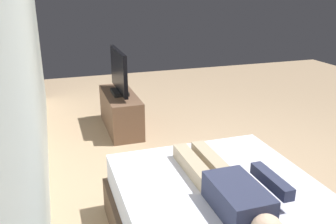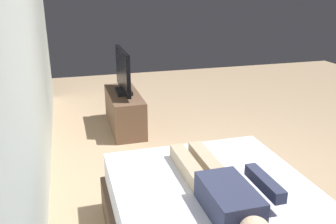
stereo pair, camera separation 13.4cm
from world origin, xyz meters
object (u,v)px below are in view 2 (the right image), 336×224
(person, at_px, (222,190))
(tv, at_px, (123,73))
(tv_stand, at_px, (125,111))
(remote, at_px, (264,179))

(person, xyz_separation_m, tv, (2.77, 0.19, 0.16))
(tv_stand, relative_size, tv, 1.25)
(tv_stand, distance_m, tv, 0.53)
(person, bearing_deg, tv, 4.02)
(person, bearing_deg, tv_stand, 4.02)
(tv, bearing_deg, person, -175.98)
(remote, height_order, tv, tv)
(person, relative_size, tv, 1.43)
(person, bearing_deg, remote, -69.53)
(tv, bearing_deg, tv_stand, 0.00)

